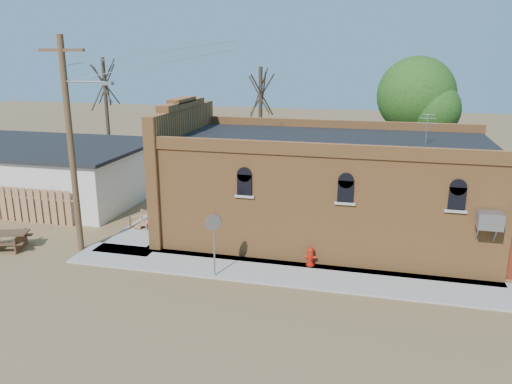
% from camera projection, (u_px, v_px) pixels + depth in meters
% --- Properties ---
extents(ground, '(120.00, 120.00, 0.00)m').
position_uv_depth(ground, '(257.00, 282.00, 18.74)').
color(ground, brown).
rests_on(ground, ground).
extents(sidewalk_south, '(19.00, 2.20, 0.08)m').
position_uv_depth(sidewalk_south, '(300.00, 275.00, 19.22)').
color(sidewalk_south, '#9E9991').
rests_on(sidewalk_south, ground).
extents(sidewalk_west, '(2.60, 10.00, 0.08)m').
position_uv_depth(sidewalk_west, '(167.00, 218.00, 25.80)').
color(sidewalk_west, '#9E9991').
rests_on(sidewalk_west, ground).
extents(brick_bar, '(16.40, 7.97, 6.30)m').
position_uv_depth(brick_bar, '(320.00, 187.00, 22.85)').
color(brick_bar, '#B26D36').
rests_on(brick_bar, ground).
extents(wood_fence, '(5.20, 0.10, 1.80)m').
position_uv_depth(wood_fence, '(28.00, 205.00, 25.03)').
color(wood_fence, '#956443').
rests_on(wood_fence, ground).
extents(utility_pole, '(3.12, 0.26, 9.00)m').
position_uv_depth(utility_pole, '(72.00, 142.00, 20.47)').
color(utility_pole, '#533421').
rests_on(utility_pole, ground).
extents(tree_bare_near, '(2.80, 2.80, 7.65)m').
position_uv_depth(tree_bare_near, '(261.00, 93.00, 29.97)').
color(tree_bare_near, '#3E3123').
rests_on(tree_bare_near, ground).
extents(tree_bare_far, '(2.80, 2.80, 8.16)m').
position_uv_depth(tree_bare_far, '(104.00, 83.00, 33.37)').
color(tree_bare_far, '#3E3123').
rests_on(tree_bare_far, ground).
extents(tree_leafy, '(4.40, 4.40, 8.15)m').
position_uv_depth(tree_leafy, '(416.00, 96.00, 28.34)').
color(tree_leafy, '#3E3123').
rests_on(tree_leafy, ground).
extents(fire_hydrant, '(0.44, 0.41, 0.77)m').
position_uv_depth(fire_hydrant, '(311.00, 257.00, 19.88)').
color(fire_hydrant, '#AD1509').
rests_on(fire_hydrant, sidewalk_south).
extents(stop_sign, '(0.51, 0.53, 2.48)m').
position_uv_depth(stop_sign, '(214.00, 228.00, 18.59)').
color(stop_sign, gray).
rests_on(stop_sign, sidewalk_south).
extents(trash_barrel, '(0.57, 0.57, 0.77)m').
position_uv_depth(trash_barrel, '(155.00, 235.00, 22.22)').
color(trash_barrel, navy).
rests_on(trash_barrel, sidewalk_west).
extents(picnic_table, '(2.18, 1.90, 0.76)m').
position_uv_depth(picnic_table, '(6.00, 238.00, 21.73)').
color(picnic_table, '#503420').
rests_on(picnic_table, ground).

